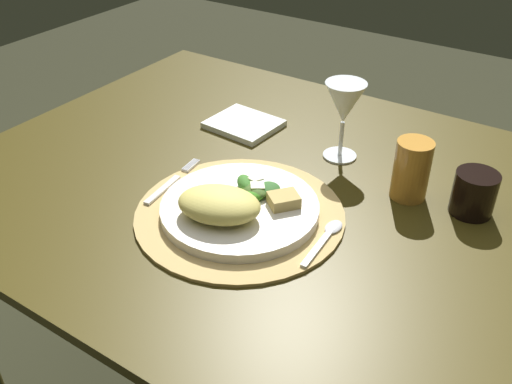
{
  "coord_description": "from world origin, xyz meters",
  "views": [
    {
      "loc": [
        0.44,
        -0.76,
        1.31
      ],
      "look_at": [
        -0.02,
        -0.07,
        0.75
      ],
      "focal_mm": 40.24,
      "sensor_mm": 36.0,
      "label": 1
    }
  ],
  "objects_px": {
    "napkin": "(244,124)",
    "dinner_plate": "(240,208)",
    "dining_table": "(282,240)",
    "amber_tumbler": "(411,170)",
    "fork": "(170,183)",
    "wine_glass": "(344,105)",
    "spoon": "(328,235)",
    "dark_tumbler": "(474,193)"
  },
  "relations": [
    {
      "from": "napkin",
      "to": "dinner_plate",
      "type": "bearing_deg",
      "value": -56.66
    },
    {
      "from": "dining_table",
      "to": "amber_tumbler",
      "type": "bearing_deg",
      "value": 26.66
    },
    {
      "from": "fork",
      "to": "amber_tumbler",
      "type": "xyz_separation_m",
      "value": [
        0.37,
        0.21,
        0.05
      ]
    },
    {
      "from": "wine_glass",
      "to": "dinner_plate",
      "type": "bearing_deg",
      "value": -100.72
    },
    {
      "from": "napkin",
      "to": "fork",
      "type": "bearing_deg",
      "value": -84.96
    },
    {
      "from": "napkin",
      "to": "amber_tumbler",
      "type": "bearing_deg",
      "value": -8.58
    },
    {
      "from": "spoon",
      "to": "wine_glass",
      "type": "height_order",
      "value": "wine_glass"
    },
    {
      "from": "dining_table",
      "to": "spoon",
      "type": "bearing_deg",
      "value": -33.27
    },
    {
      "from": "fork",
      "to": "amber_tumbler",
      "type": "distance_m",
      "value": 0.43
    },
    {
      "from": "napkin",
      "to": "amber_tumbler",
      "type": "distance_m",
      "value": 0.4
    },
    {
      "from": "dinner_plate",
      "to": "amber_tumbler",
      "type": "height_order",
      "value": "amber_tumbler"
    },
    {
      "from": "spoon",
      "to": "dining_table",
      "type": "bearing_deg",
      "value": 146.73
    },
    {
      "from": "spoon",
      "to": "dark_tumbler",
      "type": "height_order",
      "value": "dark_tumbler"
    },
    {
      "from": "amber_tumbler",
      "to": "dark_tumbler",
      "type": "bearing_deg",
      "value": 6.7
    },
    {
      "from": "spoon",
      "to": "dark_tumbler",
      "type": "xyz_separation_m",
      "value": [
        0.17,
        0.2,
        0.03
      ]
    },
    {
      "from": "dining_table",
      "to": "wine_glass",
      "type": "distance_m",
      "value": 0.29
    },
    {
      "from": "dining_table",
      "to": "wine_glass",
      "type": "height_order",
      "value": "wine_glass"
    },
    {
      "from": "dining_table",
      "to": "spoon",
      "type": "height_order",
      "value": "spoon"
    },
    {
      "from": "amber_tumbler",
      "to": "dark_tumbler",
      "type": "xyz_separation_m",
      "value": [
        0.11,
        0.01,
        -0.02
      ]
    },
    {
      "from": "dining_table",
      "to": "napkin",
      "type": "relative_size",
      "value": 8.65
    },
    {
      "from": "dining_table",
      "to": "napkin",
      "type": "bearing_deg",
      "value": 141.14
    },
    {
      "from": "napkin",
      "to": "amber_tumbler",
      "type": "relative_size",
      "value": 1.3
    },
    {
      "from": "dinner_plate",
      "to": "dark_tumbler",
      "type": "distance_m",
      "value": 0.4
    },
    {
      "from": "dark_tumbler",
      "to": "fork",
      "type": "bearing_deg",
      "value": -154.94
    },
    {
      "from": "dining_table",
      "to": "dark_tumbler",
      "type": "distance_m",
      "value": 0.36
    },
    {
      "from": "spoon",
      "to": "amber_tumbler",
      "type": "distance_m",
      "value": 0.21
    },
    {
      "from": "dining_table",
      "to": "dark_tumbler",
      "type": "height_order",
      "value": "dark_tumbler"
    },
    {
      "from": "dining_table",
      "to": "dark_tumbler",
      "type": "bearing_deg",
      "value": 20.13
    },
    {
      "from": "napkin",
      "to": "dark_tumbler",
      "type": "xyz_separation_m",
      "value": [
        0.51,
        -0.05,
        0.03
      ]
    },
    {
      "from": "spoon",
      "to": "amber_tumbler",
      "type": "relative_size",
      "value": 1.22
    },
    {
      "from": "dinner_plate",
      "to": "napkin",
      "type": "bearing_deg",
      "value": 123.34
    },
    {
      "from": "napkin",
      "to": "dining_table",
      "type": "bearing_deg",
      "value": -38.86
    },
    {
      "from": "dinner_plate",
      "to": "spoon",
      "type": "relative_size",
      "value": 2.01
    },
    {
      "from": "fork",
      "to": "dark_tumbler",
      "type": "height_order",
      "value": "dark_tumbler"
    },
    {
      "from": "spoon",
      "to": "fork",
      "type": "bearing_deg",
      "value": -175.91
    },
    {
      "from": "spoon",
      "to": "napkin",
      "type": "distance_m",
      "value": 0.42
    },
    {
      "from": "dining_table",
      "to": "spoon",
      "type": "xyz_separation_m",
      "value": [
        0.14,
        -0.09,
        0.13
      ]
    },
    {
      "from": "dining_table",
      "to": "wine_glass",
      "type": "relative_size",
      "value": 7.87
    },
    {
      "from": "spoon",
      "to": "wine_glass",
      "type": "bearing_deg",
      "value": 112.43
    },
    {
      "from": "dinner_plate",
      "to": "fork",
      "type": "distance_m",
      "value": 0.16
    },
    {
      "from": "spoon",
      "to": "amber_tumbler",
      "type": "bearing_deg",
      "value": 72.12
    },
    {
      "from": "fork",
      "to": "amber_tumbler",
      "type": "height_order",
      "value": "amber_tumbler"
    }
  ]
}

